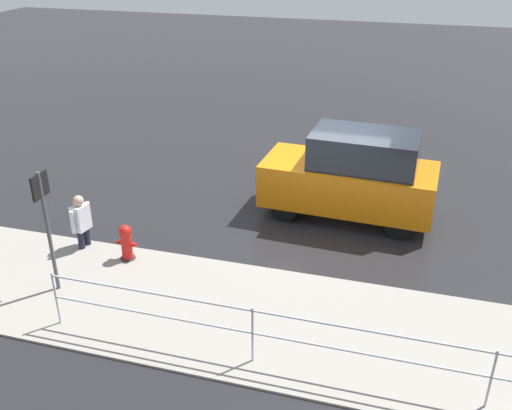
# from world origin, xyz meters

# --- Properties ---
(ground_plane) EXTENTS (60.00, 60.00, 0.00)m
(ground_plane) POSITION_xyz_m (0.00, 0.00, 0.00)
(ground_plane) COLOR black
(kerb_strip) EXTENTS (24.00, 3.20, 0.04)m
(kerb_strip) POSITION_xyz_m (0.00, 4.20, 0.02)
(kerb_strip) COLOR gray
(kerb_strip) RESTS_ON ground
(moving_hatchback) EXTENTS (3.99, 1.91, 2.06)m
(moving_hatchback) POSITION_xyz_m (-0.51, -0.19, 1.03)
(moving_hatchback) COLOR orange
(moving_hatchback) RESTS_ON ground
(fire_hydrant) EXTENTS (0.42, 0.31, 0.80)m
(fire_hydrant) POSITION_xyz_m (3.58, 3.04, 0.40)
(fire_hydrant) COLOR red
(fire_hydrant) RESTS_ON ground
(pedestrian) EXTENTS (0.30, 0.56, 1.22)m
(pedestrian) POSITION_xyz_m (4.69, 2.84, 0.68)
(pedestrian) COLOR silver
(pedestrian) RESTS_ON ground
(metal_railing) EXTENTS (10.34, 0.04, 1.05)m
(metal_railing) POSITION_xyz_m (-1.43, 5.25, 0.74)
(metal_railing) COLOR #B7BABF
(metal_railing) RESTS_ON ground
(sign_post) EXTENTS (0.07, 0.44, 2.40)m
(sign_post) POSITION_xyz_m (4.34, 4.36, 1.58)
(sign_post) COLOR #4C4C51
(sign_post) RESTS_ON ground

